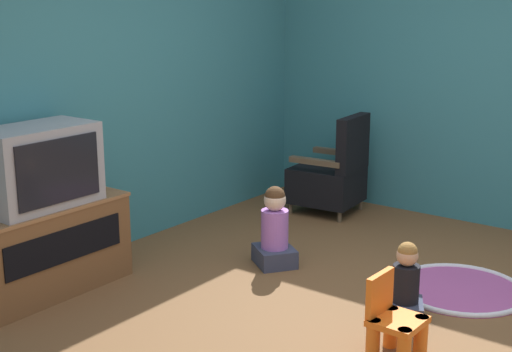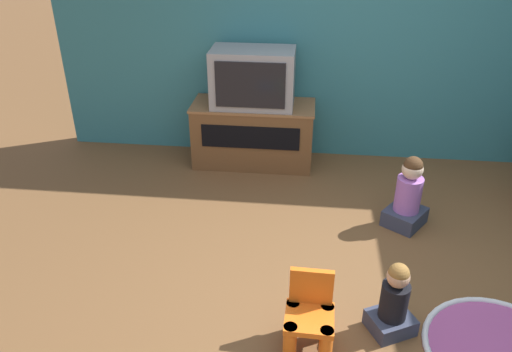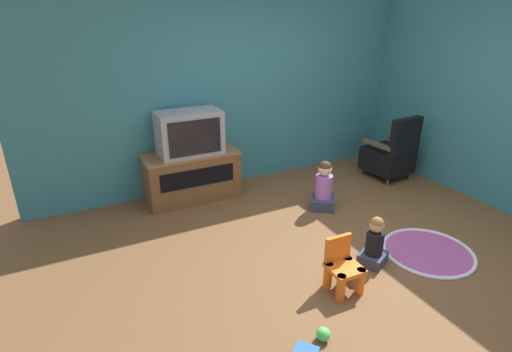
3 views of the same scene
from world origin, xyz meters
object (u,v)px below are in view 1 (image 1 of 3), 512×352
(black_armchair, at_px, (331,176))
(child_watching_left, at_px, (275,231))
(television, at_px, (38,166))
(yellow_kid_chair, at_px, (394,325))
(child_watching_center, at_px, (406,286))
(tv_cabinet, at_px, (42,247))

(black_armchair, bearing_deg, child_watching_left, 9.16)
(television, height_order, yellow_kid_chair, television)
(child_watching_center, bearing_deg, yellow_kid_chair, 171.43)
(child_watching_left, xyz_separation_m, child_watching_center, (-0.26, -1.19, -0.05))
(television, xyz_separation_m, child_watching_center, (1.10, -2.14, -0.67))
(child_watching_left, distance_m, child_watching_center, 1.22)
(yellow_kid_chair, relative_size, child_watching_center, 0.95)
(tv_cabinet, bearing_deg, child_watching_left, -35.68)
(television, distance_m, child_watching_center, 2.50)
(tv_cabinet, height_order, child_watching_left, tv_cabinet)
(tv_cabinet, relative_size, child_watching_center, 2.35)
(black_armchair, bearing_deg, child_watching_center, 37.72)
(tv_cabinet, distance_m, child_watching_center, 2.43)
(child_watching_left, relative_size, child_watching_center, 1.22)
(yellow_kid_chair, distance_m, child_watching_left, 1.56)
(television, height_order, child_watching_center, television)
(yellow_kid_chair, bearing_deg, child_watching_center, 20.12)
(black_armchair, relative_size, child_watching_left, 1.52)
(black_armchair, bearing_deg, tv_cabinet, -17.68)
(tv_cabinet, height_order, child_watching_center, tv_cabinet)
(yellow_kid_chair, relative_size, child_watching_left, 0.78)
(yellow_kid_chair, bearing_deg, television, 106.12)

